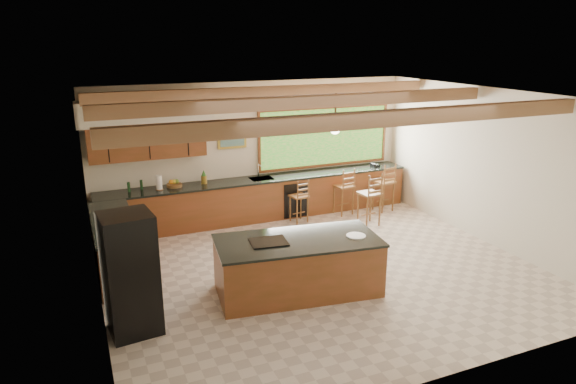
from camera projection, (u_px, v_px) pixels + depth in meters
name	position (u px, v px, depth m)	size (l,w,h in m)	color
ground	(320.00, 269.00, 8.98)	(7.20, 7.20, 0.00)	beige
room_shell	(296.00, 139.00, 8.85)	(7.27, 6.54, 3.02)	beige
counter_run	(232.00, 208.00, 10.76)	(7.12, 3.10, 1.22)	brown
island	(298.00, 265.00, 8.08)	(2.68, 1.52, 0.91)	brown
refrigerator	(130.00, 274.00, 6.86)	(0.73, 0.71, 1.70)	black
bar_stool_a	(300.00, 197.00, 11.09)	(0.40, 0.40, 0.98)	brown
bar_stool_b	(371.00, 195.00, 10.87)	(0.45, 0.45, 1.17)	brown
bar_stool_c	(385.00, 183.00, 11.81)	(0.47, 0.47, 1.15)	brown
bar_stool_d	(345.00, 187.00, 11.58)	(0.45, 0.45, 1.10)	brown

